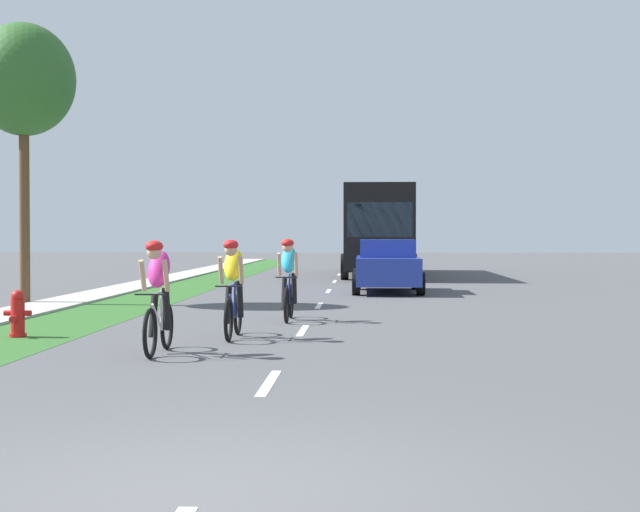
% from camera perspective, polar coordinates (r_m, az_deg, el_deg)
% --- Properties ---
extents(ground_plane, '(120.00, 120.00, 0.00)m').
position_cam_1_polar(ground_plane, '(25.87, 0.42, -2.35)').
color(ground_plane, '#4C4C4F').
extents(grass_verge, '(2.06, 70.00, 0.01)m').
position_cam_1_polar(grass_verge, '(26.45, -9.45, -2.28)').
color(grass_verge, '#2D6026').
rests_on(grass_verge, ground_plane).
extents(sidewalk_concrete, '(1.35, 70.00, 0.10)m').
position_cam_1_polar(sidewalk_concrete, '(26.86, -13.02, -2.23)').
color(sidewalk_concrete, '#B2ADA3').
rests_on(sidewalk_concrete, ground_plane).
extents(lane_markings_center, '(0.12, 52.20, 0.01)m').
position_cam_1_polar(lane_markings_center, '(29.86, 0.74, -1.85)').
color(lane_markings_center, white).
rests_on(lane_markings_center, ground_plane).
extents(fire_hydrant_red, '(0.44, 0.38, 0.76)m').
position_cam_1_polar(fire_hydrant_red, '(15.66, -18.22, -3.44)').
color(fire_hydrant_red, red).
rests_on(fire_hydrant_red, ground_plane).
extents(cyclist_lead, '(0.42, 1.72, 1.58)m').
position_cam_1_polar(cyclist_lead, '(12.94, -9.99, -2.44)').
color(cyclist_lead, black).
rests_on(cyclist_lead, ground_plane).
extents(cyclist_trailing, '(0.42, 1.72, 1.58)m').
position_cam_1_polar(cyclist_trailing, '(14.74, -5.41, -1.96)').
color(cyclist_trailing, black).
rests_on(cyclist_trailing, ground_plane).
extents(cyclist_distant, '(0.42, 1.72, 1.58)m').
position_cam_1_polar(cyclist_distant, '(17.69, -1.95, -1.41)').
color(cyclist_distant, black).
rests_on(cyclist_distant, ground_plane).
extents(sedan_blue, '(1.98, 4.30, 1.52)m').
position_cam_1_polar(sedan_blue, '(26.55, 4.18, -0.59)').
color(sedan_blue, '#23389E').
rests_on(sedan_blue, ground_plane).
extents(bus_black, '(2.78, 11.60, 3.48)m').
position_cam_1_polar(bus_black, '(37.60, 3.57, 1.82)').
color(bus_black, black).
rests_on(bus_black, ground_plane).
extents(street_tree_near, '(2.44, 2.44, 6.70)m').
position_cam_1_polar(street_tree_near, '(23.40, -17.88, 10.25)').
color(street_tree_near, brown).
rests_on(street_tree_near, ground_plane).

